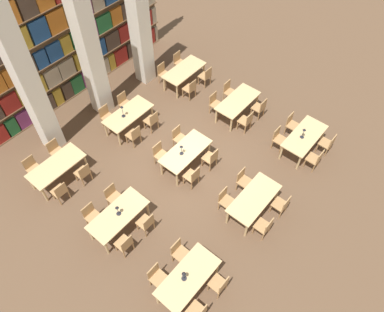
{
  "coord_description": "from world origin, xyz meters",
  "views": [
    {
      "loc": [
        -5.75,
        -5.1,
        10.26
      ],
      "look_at": [
        0.0,
        -0.27,
        0.66
      ],
      "focal_mm": 35.0,
      "sensor_mm": 36.0,
      "label": 1
    }
  ],
  "objects_px": {
    "chair_20": "(246,121)",
    "chair_28": "(134,135)",
    "chair_1": "(157,276)",
    "chair_31": "(125,103)",
    "chair_18": "(211,158)",
    "chair_23": "(229,91)",
    "reading_table_0": "(188,278)",
    "chair_12": "(125,244)",
    "chair_15": "(113,196)",
    "chair_27": "(56,151)",
    "chair_22": "(260,108)",
    "chair_26": "(83,173)",
    "chair_2": "(220,285)",
    "chair_13": "(92,215)",
    "chair_30": "(152,121)",
    "chair_32": "(190,88)",
    "pillar_left": "(25,78)",
    "desk_lamp_3": "(181,148)",
    "chair_24": "(60,191)",
    "chair_11": "(292,124)",
    "chair_16": "(193,176)",
    "reading_table_6": "(57,167)",
    "chair_4": "(264,227)",
    "chair_34": "(206,76)",
    "chair_7": "(243,180)",
    "chair_35": "(179,62)",
    "reading_table_2": "(304,137)",
    "chair_9": "(279,138)",
    "chair_14": "(146,223)",
    "reading_table_5": "(238,102)",
    "reading_table_1": "(254,200)",
    "pillar_right": "(138,12)",
    "chair_8": "(315,159)",
    "desk_lamp_1": "(304,132)",
    "chair_17": "(160,154)",
    "chair_29": "(107,116)",
    "chair_10": "(328,143)",
    "desk_lamp_2": "(117,209)",
    "desk_lamp_4": "(122,109)",
    "chair_19": "(179,137)",
    "chair_21": "(215,103)",
    "reading_table_4": "(186,152)",
    "reading_table_7": "(128,115)",
    "chair_6": "(282,205)",
    "chair_3": "(179,252)",
    "reading_table_3": "(118,216)"
  },
  "relations": [
    {
      "from": "reading_table_0",
      "to": "chair_12",
      "type": "distance_m",
      "value": 2.07
    },
    {
      "from": "chair_30",
      "to": "chair_32",
      "type": "xyz_separation_m",
      "value": [
        2.19,
        0.04,
        0.0
      ]
    },
    {
      "from": "desk_lamp_1",
      "to": "desk_lamp_3",
      "type": "bearing_deg",
      "value": 139.95
    },
    {
      "from": "chair_10",
      "to": "chair_31",
      "type": "bearing_deg",
      "value": 114.57
    },
    {
      "from": "chair_1",
      "to": "reading_table_2",
      "type": "height_order",
      "value": "chair_1"
    },
    {
      "from": "chair_20",
      "to": "chair_28",
      "type": "relative_size",
      "value": 1.0
    },
    {
      "from": "chair_26",
      "to": "chair_34",
      "type": "height_order",
      "value": "same"
    },
    {
      "from": "reading_table_4",
      "to": "chair_23",
      "type": "distance_m",
      "value": 3.57
    },
    {
      "from": "reading_table_2",
      "to": "chair_34",
      "type": "xyz_separation_m",
      "value": [
        0.48,
        4.68,
        -0.17
      ]
    },
    {
      "from": "desk_lamp_3",
      "to": "chair_24",
      "type": "xyz_separation_m",
      "value": [
        -3.4,
        2.04,
        -0.54
      ]
    },
    {
      "from": "chair_14",
      "to": "reading_table_5",
      "type": "height_order",
      "value": "chair_14"
    },
    {
      "from": "reading_table_2",
      "to": "chair_11",
      "type": "height_order",
      "value": "chair_11"
    },
    {
      "from": "reading_table_1",
      "to": "chair_24",
      "type": "bearing_deg",
      "value": 126.17
    },
    {
      "from": "chair_18",
      "to": "reading_table_6",
      "type": "bearing_deg",
      "value": 135.73
    },
    {
      "from": "chair_6",
      "to": "chair_32",
      "type": "relative_size",
      "value": 1.0
    },
    {
      "from": "chair_20",
      "to": "chair_32",
      "type": "height_order",
      "value": "same"
    },
    {
      "from": "reading_table_4",
      "to": "reading_table_5",
      "type": "relative_size",
      "value": 1.0
    },
    {
      "from": "chair_15",
      "to": "chair_27",
      "type": "distance_m",
      "value": 2.81
    },
    {
      "from": "pillar_left",
      "to": "chair_1",
      "type": "xyz_separation_m",
      "value": [
        -1.27,
        -6.26,
        -2.53
      ]
    },
    {
      "from": "chair_20",
      "to": "chair_26",
      "type": "relative_size",
      "value": 1.0
    },
    {
      "from": "pillar_left",
      "to": "chair_14",
      "type": "distance_m",
      "value": 5.56
    },
    {
      "from": "chair_17",
      "to": "chair_29",
      "type": "relative_size",
      "value": 1.0
    },
    {
      "from": "chair_11",
      "to": "chair_21",
      "type": "distance_m",
      "value": 2.89
    },
    {
      "from": "chair_7",
      "to": "chair_35",
      "type": "xyz_separation_m",
      "value": [
        3.15,
        5.47,
        0.0
      ]
    },
    {
      "from": "chair_18",
      "to": "chair_20",
      "type": "height_order",
      "value": "same"
    },
    {
      "from": "chair_6",
      "to": "chair_21",
      "type": "distance_m",
      "value": 4.75
    },
    {
      "from": "chair_8",
      "to": "chair_18",
      "type": "relative_size",
      "value": 1.0
    },
    {
      "from": "chair_22",
      "to": "chair_26",
      "type": "xyz_separation_m",
      "value": [
        -6.13,
        2.7,
        0.0
      ]
    },
    {
      "from": "reading_table_3",
      "to": "reading_table_5",
      "type": "xyz_separation_m",
      "value": [
        6.08,
        0.11,
        0.0
      ]
    },
    {
      "from": "chair_28",
      "to": "desk_lamp_1",
      "type": "bearing_deg",
      "value": -53.3
    },
    {
      "from": "chair_3",
      "to": "chair_34",
      "type": "xyz_separation_m",
      "value": [
        6.27,
        4.09,
        0.0
      ]
    },
    {
      "from": "chair_2",
      "to": "chair_13",
      "type": "xyz_separation_m",
      "value": [
        -0.81,
        4.15,
        0.0
      ]
    },
    {
      "from": "chair_4",
      "to": "chair_34",
      "type": "xyz_separation_m",
      "value": [
        4.1,
        5.47,
        0.0
      ]
    },
    {
      "from": "chair_2",
      "to": "desk_lamp_2",
      "type": "relative_size",
      "value": 2.2
    },
    {
      "from": "reading_table_5",
      "to": "reading_table_1",
      "type": "bearing_deg",
      "value": -137.67
    },
    {
      "from": "chair_18",
      "to": "chair_30",
      "type": "distance_m",
      "value": 2.68
    },
    {
      "from": "chair_1",
      "to": "chair_19",
      "type": "height_order",
      "value": "same"
    },
    {
      "from": "pillar_right",
      "to": "chair_8",
      "type": "height_order",
      "value": "pillar_right"
    },
    {
      "from": "chair_20",
      "to": "chair_35",
      "type": "relative_size",
      "value": 1.0
    },
    {
      "from": "reading_table_1",
      "to": "chair_7",
      "type": "xyz_separation_m",
      "value": [
        0.49,
        0.71,
        -0.17
      ]
    },
    {
      "from": "chair_16",
      "to": "chair_23",
      "type": "bearing_deg",
      "value": 20.57
    },
    {
      "from": "chair_17",
      "to": "chair_35",
      "type": "xyz_separation_m",
      "value": [
        4.07,
        2.72,
        0.0
      ]
    },
    {
      "from": "chair_11",
      "to": "chair_16",
      "type": "distance_m",
      "value": 4.2
    },
    {
      "from": "chair_15",
      "to": "desk_lamp_4",
      "type": "relative_size",
      "value": 1.73
    },
    {
      "from": "chair_18",
      "to": "chair_23",
      "type": "relative_size",
      "value": 1.0
    },
    {
      "from": "chair_9",
      "to": "chair_14",
      "type": "xyz_separation_m",
      "value": [
        -5.28,
        1.22,
        0.0
      ]
    },
    {
      "from": "chair_20",
      "to": "reading_table_6",
      "type": "xyz_separation_m",
      "value": [
        -5.7,
        3.4,
        0.17
      ]
    },
    {
      "from": "reading_table_7",
      "to": "desk_lamp_4",
      "type": "bearing_deg",
      "value": 174.78
    },
    {
      "from": "chair_4",
      "to": "desk_lamp_3",
      "type": "xyz_separation_m",
      "value": [
        0.34,
        3.47,
        0.54
      ]
    },
    {
      "from": "chair_1",
      "to": "chair_31",
      "type": "distance_m",
      "value": 6.78
    }
  ]
}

